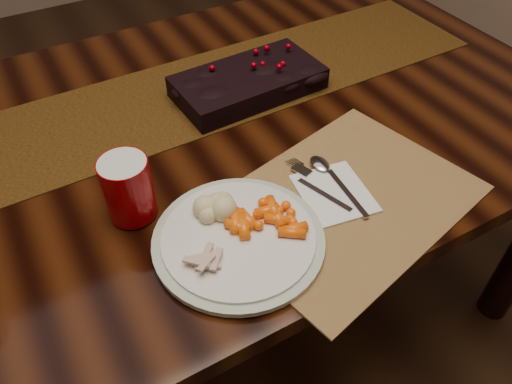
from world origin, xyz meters
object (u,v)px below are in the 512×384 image
centerpiece (248,79)px  mashed_potatoes (219,205)px  dining_table (197,243)px  baby_carrots (265,225)px  placemat_main (345,200)px  turkey_shreds (207,261)px  napkin (334,193)px  dinner_plate (239,239)px  red_cup (128,189)px

centerpiece → mashed_potatoes: 0.40m
dining_table → baby_carrots: 0.53m
placemat_main → turkey_shreds: turkey_shreds is taller
dining_table → mashed_potatoes: (-0.04, -0.27, 0.42)m
baby_carrots → napkin: size_ratio=0.79×
dinner_plate → placemat_main: bearing=-1.9°
mashed_potatoes → baby_carrots: bearing=-52.6°
centerpiece → turkey_shreds: centerpiece is taller
centerpiece → napkin: bearing=-93.8°
centerpiece → red_cup: red_cup is taller
centerpiece → placemat_main: (-0.01, -0.39, -0.03)m
placemat_main → centerpiece: bearing=74.4°
dining_table → dinner_plate: 0.51m
napkin → red_cup: 0.37m
centerpiece → red_cup: size_ratio=2.85×
placemat_main → red_cup: bearing=141.8°
dining_table → placemat_main: size_ratio=3.89×
centerpiece → baby_carrots: bearing=-115.1°
centerpiece → placemat_main: bearing=-92.2°
centerpiece → napkin: (-0.03, -0.37, -0.03)m
dinner_plate → napkin: 0.21m
dining_table → napkin: size_ratio=12.68×
red_cup → baby_carrots: bearing=-42.2°
turkey_shreds → dining_table: bearing=72.9°
dining_table → baby_carrots: bearing=-88.6°
centerpiece → napkin: 0.38m
dining_table → mashed_potatoes: mashed_potatoes is taller
centerpiece → placemat_main: 0.40m
dinner_plate → baby_carrots: bearing=-9.3°
centerpiece → dinner_plate: (-0.23, -0.39, -0.02)m
dinner_plate → centerpiece: bearing=59.1°
placemat_main → dinner_plate: 0.22m
dinner_plate → mashed_potatoes: (-0.01, 0.06, 0.03)m
mashed_potatoes → red_cup: size_ratio=0.67×
dining_table → dinner_plate: bearing=-96.8°
baby_carrots → napkin: (0.16, 0.02, -0.02)m
baby_carrots → placemat_main: bearing=0.1°
turkey_shreds → red_cup: red_cup is taller
turkey_shreds → red_cup: bearing=108.7°
mashed_potatoes → napkin: bearing=-12.5°
placemat_main → napkin: size_ratio=3.26×
napkin → centerpiece: bearing=95.2°
placemat_main → napkin: (-0.01, 0.02, 0.00)m
dining_table → turkey_shreds: (-0.11, -0.35, 0.40)m
placemat_main → baby_carrots: baby_carrots is taller
red_cup → dining_table: bearing=45.8°
dining_table → red_cup: 0.50m
baby_carrots → centerpiece: bearing=64.9°
dining_table → placemat_main: bearing=-62.0°
centerpiece → red_cup: (-0.36, -0.23, 0.03)m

